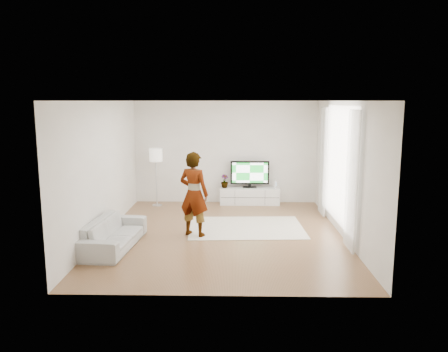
{
  "coord_description": "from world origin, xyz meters",
  "views": [
    {
      "loc": [
        0.21,
        -8.95,
        2.8
      ],
      "look_at": [
        0.01,
        0.4,
        1.19
      ],
      "focal_mm": 35.0,
      "sensor_mm": 36.0,
      "label": 1
    }
  ],
  "objects_px": {
    "media_console": "(250,196)",
    "sofa": "(114,233)",
    "floor_lamp": "(156,158)",
    "rug": "(246,227)",
    "player": "(194,194)",
    "television": "(250,173)"
  },
  "relations": [
    {
      "from": "rug",
      "to": "sofa",
      "type": "height_order",
      "value": "sofa"
    },
    {
      "from": "rug",
      "to": "sofa",
      "type": "bearing_deg",
      "value": -151.92
    },
    {
      "from": "media_console",
      "to": "floor_lamp",
      "type": "xyz_separation_m",
      "value": [
        -2.52,
        -0.22,
        1.08
      ]
    },
    {
      "from": "television",
      "to": "floor_lamp",
      "type": "distance_m",
      "value": 2.57
    },
    {
      "from": "player",
      "to": "media_console",
      "type": "bearing_deg",
      "value": -89.47
    },
    {
      "from": "media_console",
      "to": "television",
      "type": "distance_m",
      "value": 0.63
    },
    {
      "from": "media_console",
      "to": "sofa",
      "type": "relative_size",
      "value": 0.84
    },
    {
      "from": "sofa",
      "to": "rug",
      "type": "bearing_deg",
      "value": -57.15
    },
    {
      "from": "sofa",
      "to": "floor_lamp",
      "type": "xyz_separation_m",
      "value": [
        0.23,
        3.45,
        1.03
      ]
    },
    {
      "from": "rug",
      "to": "sofa",
      "type": "relative_size",
      "value": 1.31
    },
    {
      "from": "rug",
      "to": "player",
      "type": "distance_m",
      "value": 1.54
    },
    {
      "from": "rug",
      "to": "floor_lamp",
      "type": "relative_size",
      "value": 1.63
    },
    {
      "from": "player",
      "to": "sofa",
      "type": "relative_size",
      "value": 0.92
    },
    {
      "from": "sofa",
      "to": "floor_lamp",
      "type": "bearing_deg",
      "value": 0.88
    },
    {
      "from": "media_console",
      "to": "television",
      "type": "xyz_separation_m",
      "value": [
        0.0,
        0.03,
        0.63
      ]
    },
    {
      "from": "rug",
      "to": "sofa",
      "type": "distance_m",
      "value": 2.95
    },
    {
      "from": "player",
      "to": "sofa",
      "type": "xyz_separation_m",
      "value": [
        -1.48,
        -0.78,
        -0.61
      ]
    },
    {
      "from": "media_console",
      "to": "television",
      "type": "height_order",
      "value": "television"
    },
    {
      "from": "television",
      "to": "floor_lamp",
      "type": "bearing_deg",
      "value": -174.27
    },
    {
      "from": "player",
      "to": "sofa",
      "type": "distance_m",
      "value": 1.78
    },
    {
      "from": "media_console",
      "to": "floor_lamp",
      "type": "height_order",
      "value": "floor_lamp"
    },
    {
      "from": "player",
      "to": "floor_lamp",
      "type": "relative_size",
      "value": 1.14
    }
  ]
}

